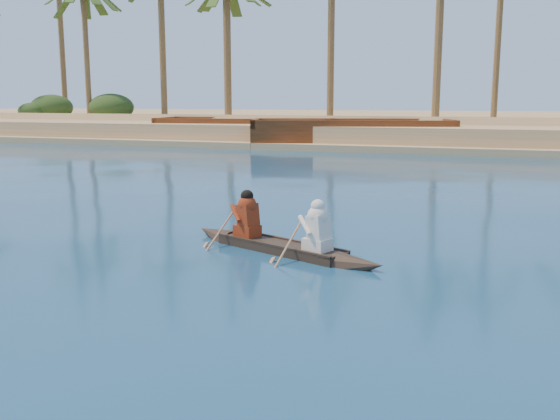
% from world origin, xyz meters
% --- Properties ---
extents(sandy_embankment, '(150.00, 51.00, 1.50)m').
position_xyz_m(sandy_embankment, '(0.00, 46.89, 0.53)').
color(sandy_embankment, '#DCAF7C').
rests_on(sandy_embankment, ground).
extents(palm_grove, '(110.00, 14.00, 16.00)m').
position_xyz_m(palm_grove, '(0.00, 35.00, 8.00)').
color(palm_grove, '#355C20').
rests_on(palm_grove, ground).
extents(shrub_cluster, '(100.00, 6.00, 2.40)m').
position_xyz_m(shrub_cluster, '(0.00, 31.50, 1.20)').
color(shrub_cluster, '#233D16').
rests_on(shrub_cluster, ground).
extents(canoe, '(4.41, 2.28, 1.25)m').
position_xyz_m(canoe, '(-7.01, 0.23, 0.24)').
color(canoe, '#30231A').
rests_on(canoe, ground).
extents(barge_left, '(11.76, 5.16, 1.90)m').
position_xyz_m(barge_left, '(-18.72, 27.00, 0.66)').
color(barge_left, brown).
rests_on(barge_left, ground).
extents(barge_mid, '(12.21, 7.03, 1.93)m').
position_xyz_m(barge_mid, '(-11.42, 25.51, 0.68)').
color(barge_mid, brown).
rests_on(barge_mid, ground).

